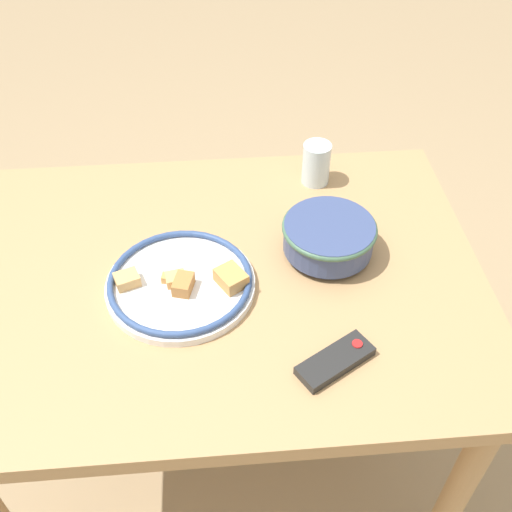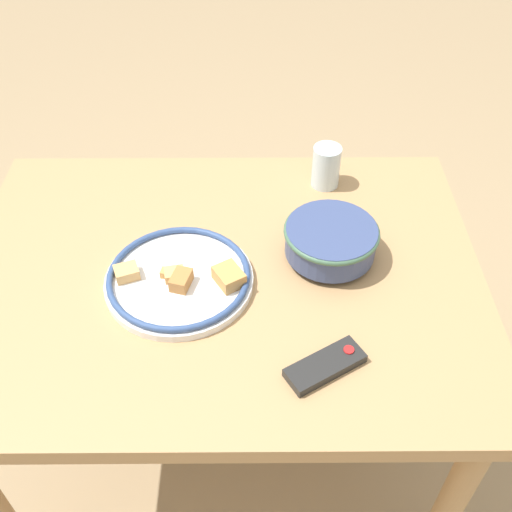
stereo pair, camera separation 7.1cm
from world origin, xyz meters
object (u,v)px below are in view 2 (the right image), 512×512
at_px(noodle_bowl, 331,240).
at_px(tv_remote, 325,365).
at_px(food_plate, 180,278).
at_px(drinking_glass, 326,166).

xyz_separation_m(noodle_bowl, tv_remote, (0.04, 0.31, -0.04)).
bearing_deg(tv_remote, noodle_bowl, 142.53).
relative_size(noodle_bowl, tv_remote, 1.28).
height_order(food_plate, drinking_glass, drinking_glass).
bearing_deg(drinking_glass, noodle_bowl, 87.12).
distance_m(food_plate, drinking_glass, 0.49).
bearing_deg(food_plate, tv_remote, 142.84).
distance_m(noodle_bowl, tv_remote, 0.31).
distance_m(tv_remote, drinking_glass, 0.58).
relative_size(tv_remote, drinking_glass, 1.50).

